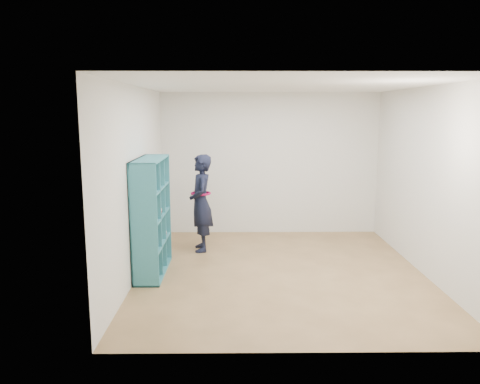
{
  "coord_description": "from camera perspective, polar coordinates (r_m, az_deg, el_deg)",
  "views": [
    {
      "loc": [
        -0.65,
        -6.35,
        2.26
      ],
      "look_at": [
        -0.57,
        0.3,
        1.11
      ],
      "focal_mm": 35.0,
      "sensor_mm": 36.0,
      "label": 1
    }
  ],
  "objects": [
    {
      "name": "wall_left",
      "position": [
        6.57,
        -12.51,
        1.17
      ],
      "size": [
        0.02,
        4.5,
        2.6
      ],
      "primitive_type": "cube",
      "color": "silver",
      "rests_on": "floor"
    },
    {
      "name": "wall_back",
      "position": [
        8.68,
        3.66,
        3.44
      ],
      "size": [
        4.0,
        0.02,
        2.6
      ],
      "primitive_type": "cube",
      "color": "silver",
      "rests_on": "floor"
    },
    {
      "name": "floor",
      "position": [
        6.78,
        4.96,
        -9.72
      ],
      "size": [
        4.5,
        4.5,
        0.0
      ],
      "primitive_type": "plane",
      "color": "brown",
      "rests_on": "ground"
    },
    {
      "name": "wall_right",
      "position": [
        6.95,
        21.77,
        1.16
      ],
      "size": [
        0.02,
        4.5,
        2.6
      ],
      "primitive_type": "cube",
      "color": "silver",
      "rests_on": "floor"
    },
    {
      "name": "ceiling",
      "position": [
        6.4,
        5.32,
        12.81
      ],
      "size": [
        4.5,
        4.5,
        0.0
      ],
      "primitive_type": "plane",
      "color": "white",
      "rests_on": "wall_back"
    },
    {
      "name": "wall_front",
      "position": [
        4.26,
        8.13,
        -3.31
      ],
      "size": [
        4.0,
        0.02,
        2.6
      ],
      "primitive_type": "cube",
      "color": "silver",
      "rests_on": "floor"
    },
    {
      "name": "smartphone",
      "position": [
        7.68,
        -5.98,
        -0.48
      ],
      "size": [
        0.02,
        0.08,
        0.12
      ],
      "rotation": [
        0.26,
        0.0,
        0.15
      ],
      "color": "silver",
      "rests_on": "person"
    },
    {
      "name": "person",
      "position": [
        7.61,
        -4.78,
        -1.34
      ],
      "size": [
        0.46,
        0.63,
        1.58
      ],
      "rotation": [
        0.0,
        0.0,
        -1.42
      ],
      "color": "black",
      "rests_on": "floor"
    },
    {
      "name": "bookshelf",
      "position": [
        6.66,
        -10.94,
        -3.07
      ],
      "size": [
        0.36,
        1.22,
        1.63
      ],
      "color": "teal",
      "rests_on": "floor"
    }
  ]
}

